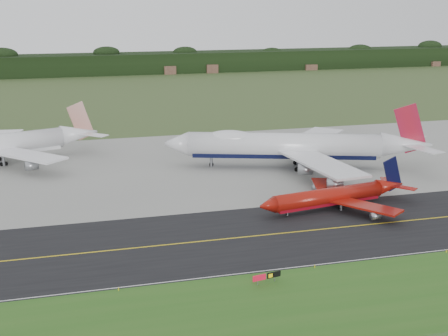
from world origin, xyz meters
TOP-DOWN VIEW (x-y plane):
  - ground at (0.00, 0.00)m, footprint 600.00×600.00m
  - grass_verge at (0.00, -35.00)m, footprint 400.00×30.00m
  - taxiway at (0.00, -4.00)m, footprint 400.00×32.00m
  - apron at (0.00, 51.00)m, footprint 400.00×78.00m
  - taxiway_centreline at (0.00, -4.00)m, footprint 400.00×0.40m
  - taxiway_edge_line at (0.00, -19.50)m, footprint 400.00×0.25m
  - horizon_treeline at (0.00, 273.76)m, footprint 700.00×25.00m
  - jet_ba_747 at (25.50, 40.96)m, footprint 69.10×55.77m
  - jet_red_737 at (22.40, 7.39)m, footprint 36.61×29.50m
  - taxiway_sign at (-4.04, -23.99)m, footprint 4.97×1.14m
  - edge_marker_left at (-27.09, -20.50)m, footprint 0.16×0.16m
  - edge_marker_center at (5.71, -20.50)m, footprint 0.16×0.16m
  - edge_marker_right at (31.07, -20.50)m, footprint 0.16×0.16m

SIDE VIEW (x-z plane):
  - ground at x=0.00m, z-range 0.00..0.00m
  - grass_verge at x=0.00m, z-range 0.00..0.01m
  - apron at x=0.00m, z-range 0.00..0.01m
  - taxiway at x=0.00m, z-range 0.00..0.02m
  - taxiway_centreline at x=0.00m, z-range 0.03..0.03m
  - taxiway_edge_line at x=0.00m, z-range 0.03..0.03m
  - edge_marker_left at x=-27.09m, z-range 0.00..0.50m
  - edge_marker_center at x=5.71m, z-range 0.00..0.50m
  - edge_marker_right at x=31.07m, z-range 0.00..0.50m
  - taxiway_sign at x=-4.04m, z-range 0.34..2.02m
  - jet_red_737 at x=22.40m, z-range -2.21..7.69m
  - horizon_treeline at x=0.00m, z-range -0.53..11.47m
  - jet_ba_747 at x=25.50m, z-range -2.85..14.98m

